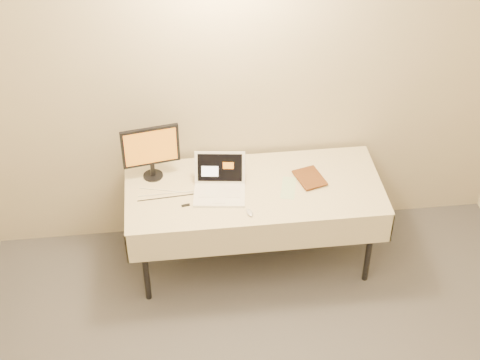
{
  "coord_description": "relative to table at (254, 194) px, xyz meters",
  "views": [
    {
      "loc": [
        -0.58,
        -2.02,
        4.09
      ],
      "look_at": [
        -0.11,
        1.99,
        0.86
      ],
      "focal_mm": 55.0,
      "sensor_mm": 36.0,
      "label": 1
    }
  ],
  "objects": [
    {
      "name": "alarm_clock",
      "position": [
        -0.32,
        0.31,
        0.09
      ],
      "size": [
        0.13,
        0.08,
        0.05
      ],
      "rotation": [
        0.0,
        0.0,
        0.21
      ],
      "color": "black",
      "rests_on": "table"
    },
    {
      "name": "clicker",
      "position": [
        -0.07,
        -0.28,
        0.07
      ],
      "size": [
        0.06,
        0.09,
        0.02
      ],
      "primitive_type": "ellipsoid",
      "rotation": [
        0.0,
        0.0,
        0.23
      ],
      "color": "silver",
      "rests_on": "table"
    },
    {
      "name": "table",
      "position": [
        0.0,
        0.0,
        0.0
      ],
      "size": [
        1.86,
        0.81,
        0.74
      ],
      "color": "black",
      "rests_on": "ground"
    },
    {
      "name": "paper_form",
      "position": [
        0.25,
        -0.03,
        0.06
      ],
      "size": [
        0.16,
        0.27,
        0.0
      ],
      "primitive_type": "cube",
      "rotation": [
        0.0,
        0.0,
        -0.25
      ],
      "color": "#C2E6B7",
      "rests_on": "table"
    },
    {
      "name": "usb_dongle",
      "position": [
        -0.5,
        -0.14,
        0.07
      ],
      "size": [
        0.06,
        0.03,
        0.01
      ],
      "primitive_type": "cube",
      "rotation": [
        0.0,
        0.0,
        0.19
      ],
      "color": "black",
      "rests_on": "table"
    },
    {
      "name": "back_wall",
      "position": [
        0.0,
        0.45,
        0.67
      ],
      "size": [
        4.0,
        0.1,
        2.7
      ],
      "primitive_type": "cube",
      "color": "beige",
      "rests_on": "ground"
    },
    {
      "name": "monitor",
      "position": [
        -0.72,
        0.22,
        0.31
      ],
      "size": [
        0.41,
        0.17,
        0.43
      ],
      "rotation": [
        0.0,
        0.0,
        0.16
      ],
      "color": "black",
      "rests_on": "table"
    },
    {
      "name": "book",
      "position": [
        0.33,
        0.02,
        0.18
      ],
      "size": [
        0.18,
        0.07,
        0.24
      ],
      "primitive_type": "imported",
      "rotation": [
        0.0,
        0.0,
        0.27
      ],
      "color": "#934D1A",
      "rests_on": "table"
    },
    {
      "name": "laptop",
      "position": [
        -0.25,
        -0.0,
        0.12
      ],
      "size": [
        0.4,
        0.39,
        0.24
      ],
      "rotation": [
        0.0,
        0.0,
        -0.13
      ],
      "color": "white",
      "rests_on": "table"
    }
  ]
}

